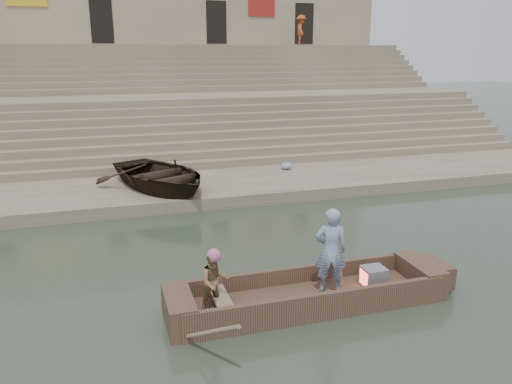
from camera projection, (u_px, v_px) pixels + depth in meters
name	position (u px, v px, depth m)	size (l,w,h in m)	color
ground	(243.00, 301.00, 10.19)	(120.00, 120.00, 0.00)	#2B3729
lower_landing	(181.00, 190.00, 17.50)	(32.00, 4.00, 0.40)	gray
mid_landing	(156.00, 126.00, 24.07)	(32.00, 3.00, 2.80)	gray
upper_landing	(142.00, 90.00, 30.18)	(32.00, 3.00, 5.20)	gray
ghat_steps	(152.00, 113.00, 25.52)	(32.00, 11.00, 5.20)	gray
building_wall	(134.00, 39.00, 33.04)	(32.00, 5.07, 11.20)	tan
main_rowboat	(308.00, 300.00, 9.97)	(5.00, 1.30, 0.22)	brown
rowboat_trim	(318.00, 290.00, 9.97)	(6.04, 2.63, 1.83)	brown
standing_man	(331.00, 251.00, 9.88)	(0.64, 0.42, 1.75)	navy
rowing_man	(215.00, 282.00, 9.22)	(0.56, 0.44, 1.16)	#2B8344
television	(373.00, 277.00, 10.30)	(0.46, 0.42, 0.40)	slate
beached_rowboat	(160.00, 175.00, 16.80)	(3.27, 4.57, 0.95)	#2D2116
pedestrian	(301.00, 30.00, 31.68)	(1.18, 0.68, 1.83)	#AF471D
cloth_bundles	(136.00, 182.00, 17.26)	(12.04, 2.08, 0.26)	#3F5999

